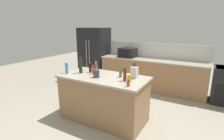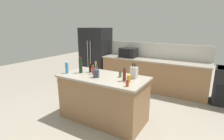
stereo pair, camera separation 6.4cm
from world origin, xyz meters
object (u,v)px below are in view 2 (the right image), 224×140
object	(u,v)px
soy_sauce_bottle	(90,68)
dish_soap_bottle	(67,68)
utensil_crock	(96,73)
wine_bottle	(81,65)
microwave	(128,53)
vinegar_bottle	(124,75)
knife_block	(134,72)
refrigerator	(96,54)
hot_sauce_bottle	(93,70)
spice_jar_paprika	(127,84)
spice_jar_oregano	(120,75)
honey_jar	(129,79)

from	to	relation	value
soy_sauce_bottle	dish_soap_bottle	world-z (taller)	dish_soap_bottle
utensil_crock	soy_sauce_bottle	xyz separation A→B (m)	(-0.32, 0.23, 0.02)
wine_bottle	microwave	bearing A→B (deg)	88.51
microwave	vinegar_bottle	bearing A→B (deg)	-66.15
microwave	wine_bottle	size ratio (longest dim) A/B	1.55
knife_block	utensil_crock	xyz separation A→B (m)	(-0.66, -0.32, -0.03)
refrigerator	dish_soap_bottle	size ratio (longest dim) A/B	7.27
hot_sauce_bottle	wine_bottle	xyz separation A→B (m)	(-0.29, -0.05, 0.07)
knife_block	soy_sauce_bottle	distance (m)	0.98
utensil_crock	spice_jar_paprika	distance (m)	0.77
knife_block	soy_sauce_bottle	xyz separation A→B (m)	(-0.98, -0.09, -0.01)
soy_sauce_bottle	hot_sauce_bottle	size ratio (longest dim) A/B	1.10
dish_soap_bottle	spice_jar_oregano	xyz separation A→B (m)	(1.11, 0.32, -0.07)
refrigerator	vinegar_bottle	distance (m)	3.27
microwave	dish_soap_bottle	size ratio (longest dim) A/B	2.07
utensil_crock	wine_bottle	distance (m)	0.50
refrigerator	utensil_crock	xyz separation A→B (m)	(1.74, -2.38, 0.10)
honey_jar	dish_soap_bottle	bearing A→B (deg)	-174.62
microwave	knife_block	distance (m)	2.28
refrigerator	knife_block	distance (m)	3.16
hot_sauce_bottle	wine_bottle	bearing A→B (deg)	-170.92
refrigerator	hot_sauce_bottle	bearing A→B (deg)	-55.14
soy_sauce_bottle	spice_jar_oregano	distance (m)	0.73
knife_block	honey_jar	distance (m)	0.27
honey_jar	dish_soap_bottle	world-z (taller)	dish_soap_bottle
microwave	vinegar_bottle	distance (m)	2.47
spice_jar_paprika	refrigerator	bearing A→B (deg)	134.43
utensil_crock	wine_bottle	size ratio (longest dim) A/B	0.94
refrigerator	soy_sauce_bottle	bearing A→B (deg)	-56.57
utensil_crock	wine_bottle	bearing A→B (deg)	167.76
knife_block	spice_jar_paprika	xyz separation A→B (m)	(0.10, -0.49, -0.06)
utensil_crock	honey_jar	xyz separation A→B (m)	(0.67, 0.06, -0.02)
refrigerator	spice_jar_oregano	distance (m)	3.02
refrigerator	knife_block	size ratio (longest dim) A/B	6.36
vinegar_bottle	wine_bottle	size ratio (longest dim) A/B	0.70
microwave	knife_block	xyz separation A→B (m)	(1.08, -2.01, -0.03)
hot_sauce_bottle	vinegar_bottle	bearing A→B (deg)	-6.01
refrigerator	wine_bottle	bearing A→B (deg)	-60.99
knife_block	utensil_crock	size ratio (longest dim) A/B	0.91
wine_bottle	spice_jar_oregano	bearing A→B (deg)	9.13
hot_sauce_bottle	honey_jar	bearing A→B (deg)	-6.15
refrigerator	soy_sauce_bottle	size ratio (longest dim) A/B	8.70
refrigerator	wine_bottle	distance (m)	2.61
wine_bottle	utensil_crock	bearing A→B (deg)	-12.24
honey_jar	dish_soap_bottle	distance (m)	1.39
microwave	dish_soap_bottle	xyz separation A→B (m)	(-0.29, -2.40, -0.03)
knife_block	wine_bottle	xyz separation A→B (m)	(-1.14, -0.22, 0.05)
soy_sauce_bottle	hot_sauce_bottle	bearing A→B (deg)	-31.39
microwave	spice_jar_paprika	size ratio (longest dim) A/B	4.99
dish_soap_bottle	wine_bottle	distance (m)	0.29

